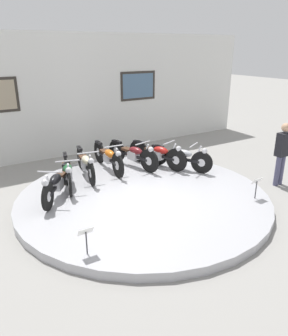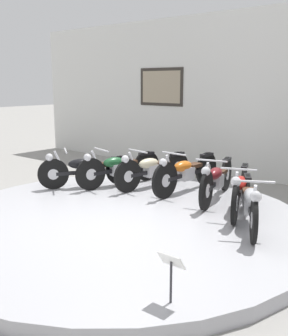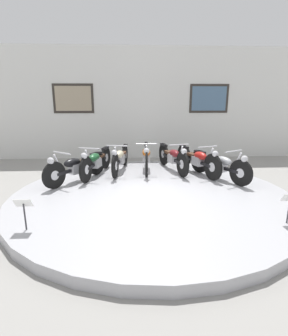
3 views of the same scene
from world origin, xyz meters
name	(u,v)px [view 3 (image 3 of 3)]	position (x,y,z in m)	size (l,w,h in m)	color
ground_plane	(152,200)	(0.00, 0.00, 0.00)	(60.00, 60.00, 0.00)	gray
display_platform	(152,196)	(0.00, 0.00, 0.09)	(5.85, 5.85, 0.18)	#ADADB2
back_wall	(142,104)	(0.00, 4.37, 1.94)	(14.00, 0.22, 3.89)	silver
motorcycle_black	(76,166)	(-1.76, 0.87, 0.55)	(1.20, 1.62, 0.78)	black
motorcycle_green	(96,161)	(-1.34, 1.38, 0.57)	(0.66, 1.93, 0.79)	black
motorcycle_cream	(120,158)	(-0.73, 1.73, 0.57)	(0.54, 1.97, 0.80)	black
motorcycle_orange	(146,156)	(0.00, 1.85, 0.58)	(0.54, 2.03, 0.81)	black
motorcycle_maroon	(173,157)	(0.73, 1.73, 0.58)	(0.63, 1.97, 0.81)	black
motorcycle_red	(198,159)	(1.34, 1.38, 0.57)	(0.77, 1.91, 0.81)	black
motorcycle_silver	(220,164)	(1.75, 0.87, 0.56)	(0.98, 1.75, 0.78)	black
info_placard_front_left	(24,207)	(-2.05, -1.56, 0.55)	(0.26, 0.11, 0.51)	#333338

